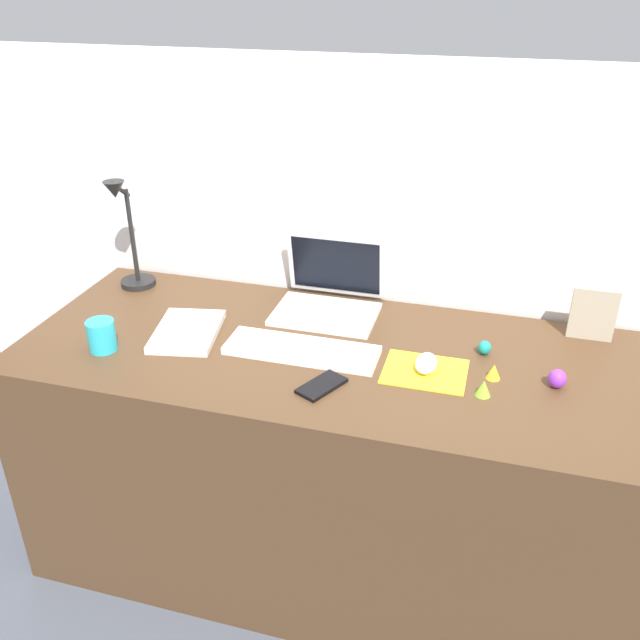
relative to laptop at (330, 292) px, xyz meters
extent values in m
plane|color=#474C56|center=(0.06, -0.25, -0.79)|extent=(6.00, 6.00, 0.00)
cube|color=silver|center=(0.06, 0.14, -0.07)|extent=(2.89, 0.05, 1.45)
cube|color=#4C331E|center=(0.06, -0.25, -0.42)|extent=(1.69, 0.69, 0.74)
cube|color=white|center=(0.00, -0.06, -0.05)|extent=(0.30, 0.21, 0.01)
cube|color=white|center=(0.00, 0.07, 0.06)|extent=(0.30, 0.05, 0.20)
cube|color=black|center=(0.00, 0.06, 0.06)|extent=(0.27, 0.04, 0.17)
cube|color=white|center=(0.00, -0.28, -0.04)|extent=(0.41, 0.13, 0.02)
cube|color=yellow|center=(0.33, -0.28, -0.05)|extent=(0.21, 0.17, 0.00)
ellipsoid|color=white|center=(0.33, -0.27, -0.03)|extent=(0.06, 0.10, 0.03)
cube|color=black|center=(0.09, -0.42, -0.05)|extent=(0.11, 0.14, 0.01)
cylinder|color=black|center=(-0.64, -0.01, -0.05)|extent=(0.11, 0.11, 0.02)
cylinder|color=black|center=(-0.64, -0.01, 0.11)|extent=(0.01, 0.01, 0.30)
cylinder|color=black|center=(-0.64, -0.04, 0.27)|extent=(0.01, 0.09, 0.07)
cone|color=black|center=(-0.64, -0.07, 0.28)|extent=(0.06, 0.06, 0.05)
cube|color=silver|center=(-0.34, -0.27, -0.04)|extent=(0.21, 0.27, 0.02)
cube|color=#B2A58C|center=(0.74, 0.02, 0.02)|extent=(0.12, 0.02, 0.15)
cylinder|color=#28B7CC|center=(-0.52, -0.41, -0.01)|extent=(0.07, 0.07, 0.09)
cone|color=#8CDB33|center=(0.48, -0.35, -0.03)|extent=(0.04, 0.04, 0.04)
ellipsoid|color=purple|center=(0.65, -0.26, -0.03)|extent=(0.04, 0.04, 0.05)
cone|color=yellow|center=(0.50, -0.26, -0.03)|extent=(0.04, 0.04, 0.04)
ellipsoid|color=teal|center=(0.47, -0.15, -0.03)|extent=(0.03, 0.03, 0.04)
camera|label=1|loc=(0.47, -1.77, 0.87)|focal=38.16mm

